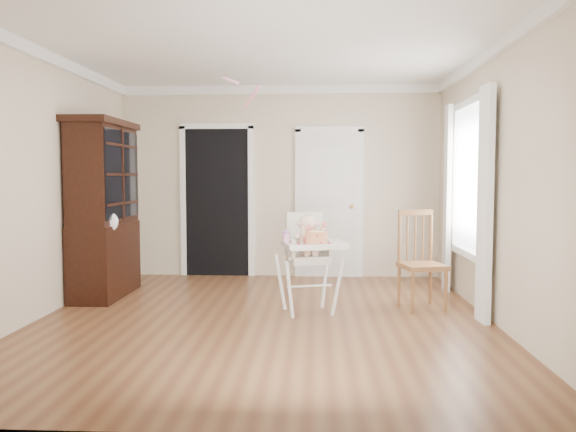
{
  "coord_description": "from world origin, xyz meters",
  "views": [
    {
      "loc": [
        0.52,
        -5.48,
        1.42
      ],
      "look_at": [
        0.23,
        0.22,
        1.02
      ],
      "focal_mm": 35.0,
      "sensor_mm": 36.0,
      "label": 1
    }
  ],
  "objects_px": {
    "china_cabinet": "(104,209)",
    "dining_chair": "(421,263)",
    "high_chair": "(308,250)",
    "cake": "(316,238)",
    "sippy_cup": "(286,237)"
  },
  "relations": [
    {
      "from": "sippy_cup",
      "to": "dining_chair",
      "type": "distance_m",
      "value": 1.54
    },
    {
      "from": "high_chair",
      "to": "dining_chair",
      "type": "relative_size",
      "value": 1.01
    },
    {
      "from": "high_chair",
      "to": "sippy_cup",
      "type": "distance_m",
      "value": 0.34
    },
    {
      "from": "high_chair",
      "to": "china_cabinet",
      "type": "relative_size",
      "value": 0.51
    },
    {
      "from": "cake",
      "to": "china_cabinet",
      "type": "height_order",
      "value": "china_cabinet"
    },
    {
      "from": "high_chair",
      "to": "china_cabinet",
      "type": "xyz_separation_m",
      "value": [
        -2.42,
        0.71,
        0.38
      ]
    },
    {
      "from": "high_chair",
      "to": "cake",
      "type": "xyz_separation_m",
      "value": [
        0.08,
        -0.22,
        0.15
      ]
    },
    {
      "from": "china_cabinet",
      "to": "dining_chair",
      "type": "bearing_deg",
      "value": -6.88
    },
    {
      "from": "china_cabinet",
      "to": "dining_chair",
      "type": "distance_m",
      "value": 3.7
    },
    {
      "from": "high_chair",
      "to": "china_cabinet",
      "type": "height_order",
      "value": "china_cabinet"
    },
    {
      "from": "cake",
      "to": "sippy_cup",
      "type": "xyz_separation_m",
      "value": [
        -0.3,
        0.01,
        0.01
      ]
    },
    {
      "from": "china_cabinet",
      "to": "dining_chair",
      "type": "relative_size",
      "value": 1.97
    },
    {
      "from": "china_cabinet",
      "to": "sippy_cup",
      "type": "bearing_deg",
      "value": -22.61
    },
    {
      "from": "high_chair",
      "to": "china_cabinet",
      "type": "distance_m",
      "value": 2.55
    },
    {
      "from": "cake",
      "to": "china_cabinet",
      "type": "xyz_separation_m",
      "value": [
        -2.51,
        0.93,
        0.24
      ]
    }
  ]
}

